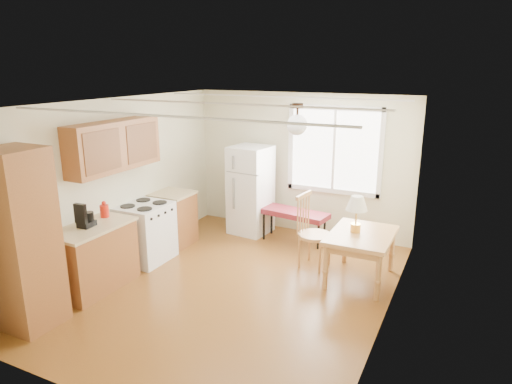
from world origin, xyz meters
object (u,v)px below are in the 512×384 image
Objects in this scene: refrigerator at (251,190)px; dining_table at (361,240)px; bench at (294,214)px; chair at (309,225)px.

refrigerator is 2.51m from dining_table.
chair is at bearing -48.43° from bench.
refrigerator reaches higher than chair.
dining_table is 0.84m from chair.
chair is at bearing 170.20° from dining_table.
bench is 1.70m from dining_table.
dining_table is (1.38, -0.99, 0.11)m from bench.
dining_table is (2.26, -1.07, -0.19)m from refrigerator.
bench is 1.10× the size of dining_table.
bench is at bearing 0.31° from refrigerator.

